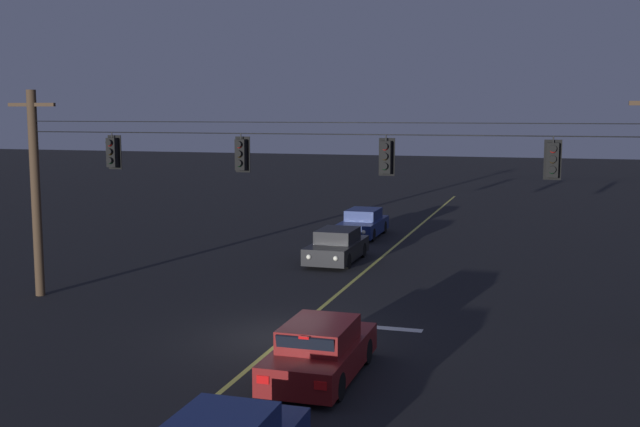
% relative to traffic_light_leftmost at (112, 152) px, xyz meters
% --- Properties ---
extents(ground_plane, '(180.00, 180.00, 0.00)m').
position_rel_traffic_light_leftmost_xyz_m(ground_plane, '(6.81, -2.38, -5.01)').
color(ground_plane, black).
extents(lane_centre_stripe, '(0.14, 60.00, 0.01)m').
position_rel_traffic_light_leftmost_xyz_m(lane_centre_stripe, '(6.81, 6.02, -5.00)').
color(lane_centre_stripe, '#D1C64C').
rests_on(lane_centre_stripe, ground).
extents(stop_bar_paint, '(3.40, 0.36, 0.01)m').
position_rel_traffic_light_leftmost_xyz_m(stop_bar_paint, '(8.71, -0.58, -5.00)').
color(stop_bar_paint, silver).
rests_on(stop_bar_paint, ground).
extents(signal_span_assembly, '(21.48, 0.32, 7.06)m').
position_rel_traffic_light_leftmost_xyz_m(signal_span_assembly, '(6.81, 0.02, -1.32)').
color(signal_span_assembly, '#423021').
rests_on(signal_span_assembly, ground).
extents(traffic_light_leftmost, '(0.48, 0.41, 1.22)m').
position_rel_traffic_light_leftmost_xyz_m(traffic_light_leftmost, '(0.00, 0.00, 0.00)').
color(traffic_light_leftmost, black).
extents(traffic_light_left_inner, '(0.48, 0.41, 1.22)m').
position_rel_traffic_light_leftmost_xyz_m(traffic_light_left_inner, '(4.54, 0.00, 0.00)').
color(traffic_light_left_inner, black).
extents(traffic_light_centre, '(0.48, 0.41, 1.22)m').
position_rel_traffic_light_leftmost_xyz_m(traffic_light_centre, '(9.14, 0.00, 0.00)').
color(traffic_light_centre, black).
extents(traffic_light_right_inner, '(0.48, 0.41, 1.22)m').
position_rel_traffic_light_leftmost_xyz_m(traffic_light_right_inner, '(13.85, 0.00, 0.00)').
color(traffic_light_right_inner, black).
extents(car_waiting_near_lane, '(1.80, 4.33, 1.39)m').
position_rel_traffic_light_leftmost_xyz_m(car_waiting_near_lane, '(8.71, -5.27, -4.36)').
color(car_waiting_near_lane, maroon).
rests_on(car_waiting_near_lane, ground).
extents(car_oncoming_lead, '(1.80, 4.42, 1.39)m').
position_rel_traffic_light_leftmost_xyz_m(car_oncoming_lead, '(5.19, 8.88, -4.36)').
color(car_oncoming_lead, black).
rests_on(car_oncoming_lead, ground).
extents(car_oncoming_trailing, '(1.80, 4.42, 1.39)m').
position_rel_traffic_light_leftmost_xyz_m(car_oncoming_trailing, '(4.66, 15.77, -4.36)').
color(car_oncoming_trailing, navy).
rests_on(car_oncoming_trailing, ground).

